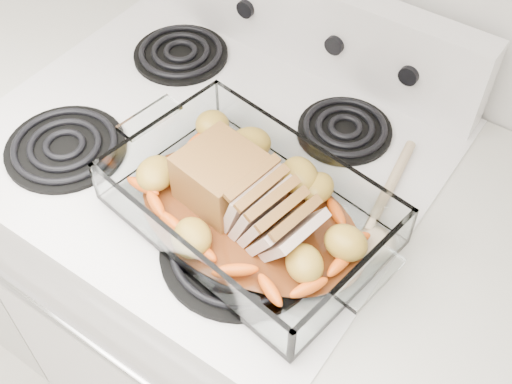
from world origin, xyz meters
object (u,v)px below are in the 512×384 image
Objects in this scene: electric_range at (219,278)px; counter_left at (24,162)px; pork_roast at (236,192)px; baking_dish at (249,211)px.

counter_left is at bearing -179.90° from electric_range.
counter_left is 3.92× the size of pork_roast.
counter_left is (-0.67, -0.00, -0.02)m from electric_range.
electric_range is 0.67m from counter_left.
baking_dish is at bearing -14.67° from pork_roast.
pork_roast is at bearing -7.54° from counter_left.
counter_left is at bearing 157.79° from pork_roast.
electric_range reaches higher than pork_roast.
baking_dish is 1.78× the size of pork_roast.
counter_left is 0.97m from pork_roast.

